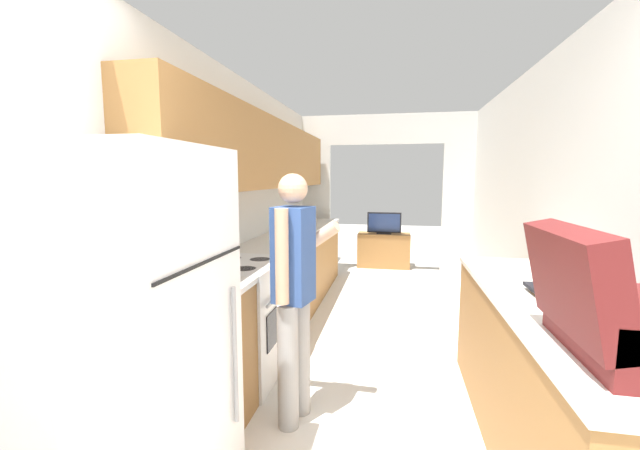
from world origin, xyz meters
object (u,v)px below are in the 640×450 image
(refrigerator, at_px, (129,342))
(suitcase, at_px, (611,312))
(person, at_px, (294,293))
(television, at_px, (384,223))
(range_oven, at_px, (238,319))
(book_stack, at_px, (555,293))
(tv_cabinet, at_px, (384,250))

(refrigerator, bearing_deg, suitcase, 3.21)
(person, height_order, television, person)
(range_oven, relative_size, book_stack, 3.41)
(refrigerator, bearing_deg, television, 80.07)
(refrigerator, height_order, person, refrigerator)
(refrigerator, xyz_separation_m, television, (0.93, 5.31, -0.07))
(person, xyz_separation_m, suitcase, (1.38, -0.74, 0.23))
(range_oven, height_order, person, person)
(suitcase, distance_m, television, 5.30)
(tv_cabinet, bearing_deg, refrigerator, -99.85)
(book_stack, xyz_separation_m, tv_cabinet, (-1.05, 4.51, -0.63))
(suitcase, relative_size, book_stack, 1.99)
(suitcase, height_order, book_stack, suitcase)
(suitcase, xyz_separation_m, book_stack, (0.09, 0.73, -0.14))
(book_stack, bearing_deg, person, 179.66)
(person, height_order, tv_cabinet, person)
(person, bearing_deg, book_stack, -78.13)
(book_stack, height_order, television, television)
(person, bearing_deg, television, 6.83)
(range_oven, xyz_separation_m, television, (0.99, 4.00, 0.31))
(book_stack, distance_m, television, 4.59)
(refrigerator, bearing_deg, range_oven, 92.50)
(refrigerator, distance_m, suitcase, 1.90)
(book_stack, distance_m, tv_cabinet, 4.67)
(book_stack, bearing_deg, range_oven, 166.92)
(book_stack, bearing_deg, refrigerator, -156.98)
(book_stack, relative_size, tv_cabinet, 0.34)
(person, bearing_deg, refrigerator, 161.24)
(range_oven, height_order, suitcase, suitcase)
(refrigerator, relative_size, suitcase, 2.76)
(tv_cabinet, bearing_deg, person, -95.33)
(refrigerator, xyz_separation_m, person, (0.51, 0.85, -0.00))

